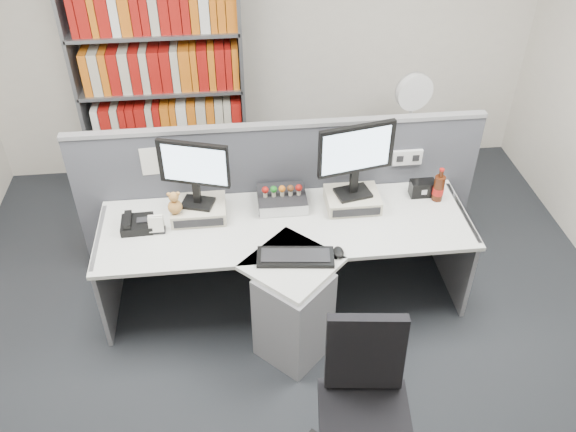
{
  "coord_description": "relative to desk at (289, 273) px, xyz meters",
  "views": [
    {
      "loc": [
        -0.34,
        -2.43,
        3.35
      ],
      "look_at": [
        0.0,
        0.65,
        0.92
      ],
      "focal_mm": 37.57,
      "sensor_mm": 36.0,
      "label": 1
    }
  ],
  "objects": [
    {
      "name": "ground",
      "position": [
        0.0,
        -0.6,
        -0.46
      ],
      "size": [
        5.5,
        5.5,
        0.0
      ],
      "primitive_type": "plane",
      "color": "#272A2E",
      "rests_on": "ground"
    },
    {
      "name": "room_shell",
      "position": [
        0.0,
        -0.6,
        1.33
      ],
      "size": [
        5.04,
        5.54,
        2.72
      ],
      "color": "silver",
      "rests_on": "ground"
    },
    {
      "name": "partition",
      "position": [
        0.0,
        0.65,
        0.19
      ],
      "size": [
        3.0,
        0.08,
        1.27
      ],
      "color": "#4A4B53",
      "rests_on": "ground"
    },
    {
      "name": "desk",
      "position": [
        0.0,
        0.0,
        0.0
      ],
      "size": [
        2.6,
        1.2,
        0.72
      ],
      "color": "silver",
      "rests_on": "ground"
    },
    {
      "name": "monitor_riser_left",
      "position": [
        -0.6,
        0.38,
        0.31
      ],
      "size": [
        0.38,
        0.31,
        0.1
      ],
      "color": "beige",
      "rests_on": "desk"
    },
    {
      "name": "monitor_riser_right",
      "position": [
        0.5,
        0.38,
        0.31
      ],
      "size": [
        0.38,
        0.31,
        0.1
      ],
      "color": "beige",
      "rests_on": "desk"
    },
    {
      "name": "monitor_left",
      "position": [
        -0.6,
        0.38,
        0.66
      ],
      "size": [
        0.48,
        0.21,
        0.5
      ],
      "color": "black",
      "rests_on": "monitor_riser_left"
    },
    {
      "name": "monitor_right",
      "position": [
        0.5,
        0.38,
        0.7
      ],
      "size": [
        0.54,
        0.22,
        0.56
      ],
      "color": "black",
      "rests_on": "monitor_riser_right"
    },
    {
      "name": "desktop_pc",
      "position": [
        -0.0,
        0.45,
        0.31
      ],
      "size": [
        0.35,
        0.31,
        0.09
      ],
      "color": "black",
      "rests_on": "desk"
    },
    {
      "name": "figurines",
      "position": [
        -0.0,
        0.43,
        0.41
      ],
      "size": [
        0.29,
        0.05,
        0.09
      ],
      "color": "beige",
      "rests_on": "desktop_pc"
    },
    {
      "name": "keyboard",
      "position": [
        0.03,
        -0.14,
        0.28
      ],
      "size": [
        0.52,
        0.24,
        0.03
      ],
      "color": "black",
      "rests_on": "desk"
    },
    {
      "name": "mouse",
      "position": [
        0.31,
        -0.14,
        0.29
      ],
      "size": [
        0.07,
        0.11,
        0.04
      ],
      "primitive_type": "ellipsoid",
      "color": "black",
      "rests_on": "desk"
    },
    {
      "name": "desk_phone",
      "position": [
        -1.02,
        0.29,
        0.3
      ],
      "size": [
        0.22,
        0.2,
        0.09
      ],
      "color": "black",
      "rests_on": "desk"
    },
    {
      "name": "desk_calendar",
      "position": [
        -0.88,
        0.23,
        0.32
      ],
      "size": [
        0.11,
        0.08,
        0.13
      ],
      "color": "black",
      "rests_on": "desk"
    },
    {
      "name": "plush_toy",
      "position": [
        -0.75,
        0.3,
        0.44
      ],
      "size": [
        0.1,
        0.1,
        0.17
      ],
      "color": "#A97538",
      "rests_on": "monitor_riser_left"
    },
    {
      "name": "speaker",
      "position": [
        1.04,
        0.45,
        0.32
      ],
      "size": [
        0.18,
        0.1,
        0.12
      ],
      "primitive_type": "cube",
      "color": "black",
      "rests_on": "desk"
    },
    {
      "name": "cola_bottle",
      "position": [
        1.13,
        0.39,
        0.36
      ],
      "size": [
        0.08,
        0.08,
        0.27
      ],
      "color": "#3F190A",
      "rests_on": "desk"
    },
    {
      "name": "shelving_unit",
      "position": [
        -0.9,
        1.85,
        0.52
      ],
      "size": [
        1.41,
        0.4,
        2.0
      ],
      "color": "slate",
      "rests_on": "ground"
    },
    {
      "name": "filing_cabinet",
      "position": [
        1.2,
        1.4,
        -0.11
      ],
      "size": [
        0.45,
        0.61,
        0.7
      ],
      "color": "slate",
      "rests_on": "ground"
    },
    {
      "name": "desk_fan",
      "position": [
        1.2,
        1.4,
        0.59
      ],
      "size": [
        0.32,
        0.19,
        0.55
      ],
      "color": "white",
      "rests_on": "filing_cabinet"
    },
    {
      "name": "office_chair",
      "position": [
        0.28,
        -1.14,
        0.09
      ],
      "size": [
        0.67,
        0.68,
        1.03
      ],
      "color": "silver",
      "rests_on": "ground"
    }
  ]
}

